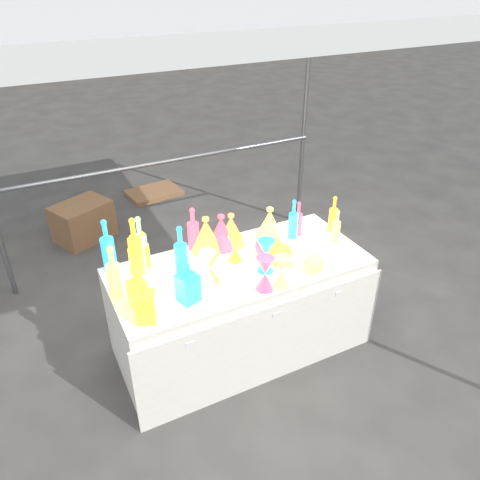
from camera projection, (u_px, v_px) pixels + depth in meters
name	position (u px, v px, depth m)	size (l,w,h in m)	color
ground	(240.00, 344.00, 3.64)	(80.00, 80.00, 0.00)	#5A5753
canopy_tent	(239.00, 2.00, 2.42)	(3.15, 3.15, 2.46)	gray
display_table	(241.00, 308.00, 3.44)	(1.84, 0.83, 0.75)	white
cardboard_box_closed	(83.00, 222.00, 4.93)	(0.56, 0.41, 0.41)	#986944
cardboard_box_flat	(154.00, 193.00, 5.96)	(0.64, 0.46, 0.06)	#986944
bottle_0	(134.00, 254.00, 3.11)	(0.07, 0.07, 0.29)	red
bottle_1	(107.00, 245.00, 3.11)	(0.09, 0.09, 0.39)	#198A1E
bottle_2	(135.00, 246.00, 3.06)	(0.09, 0.09, 0.42)	yellow
bottle_3	(193.00, 228.00, 3.36)	(0.08, 0.08, 0.33)	#1F2AB7
bottle_4	(114.00, 272.00, 2.86)	(0.09, 0.09, 0.37)	teal
bottle_5	(141.00, 243.00, 3.13)	(0.09, 0.09, 0.39)	#D62ABA
bottle_6	(144.00, 250.00, 3.16)	(0.07, 0.07, 0.28)	red
bottle_7	(181.00, 252.00, 3.05)	(0.09, 0.09, 0.38)	#198A1E
decanter_0	(145.00, 301.00, 2.69)	(0.11, 0.11, 0.28)	red
decanter_1	(137.00, 287.00, 2.82)	(0.10, 0.10, 0.26)	yellow
decanter_2	(188.00, 282.00, 2.84)	(0.12, 0.12, 0.28)	#198A1E
hourglass_0	(211.00, 268.00, 3.03)	(0.11, 0.11, 0.22)	yellow
hourglass_1	(265.00, 274.00, 2.95)	(0.12, 0.12, 0.24)	#1F2AB7
hourglass_2	(282.00, 271.00, 2.99)	(0.11, 0.11, 0.22)	teal
hourglass_3	(208.00, 268.00, 3.01)	(0.12, 0.12, 0.24)	#D62ABA
hourglass_4	(235.00, 248.00, 3.25)	(0.10, 0.10, 0.20)	red
hourglass_5	(266.00, 256.00, 3.13)	(0.12, 0.12, 0.24)	#198A1E
globe_0	(280.00, 255.00, 3.24)	(0.17, 0.17, 0.14)	red
globe_1	(314.00, 265.00, 3.15)	(0.15, 0.15, 0.12)	teal
globe_2	(271.00, 247.00, 3.33)	(0.15, 0.15, 0.12)	yellow
globe_3	(266.00, 247.00, 3.33)	(0.16, 0.16, 0.13)	#1F2AB7
lampshade_0	(206.00, 234.00, 3.35)	(0.23, 0.23, 0.27)	#FFF535
lampshade_1	(231.00, 229.00, 3.43)	(0.21, 0.21, 0.25)	#FFF535
lampshade_2	(221.00, 231.00, 3.40)	(0.22, 0.22, 0.26)	#1F2AB7
lampshade_3	(270.00, 224.00, 3.49)	(0.22, 0.22, 0.26)	teal
bottle_8	(293.00, 219.00, 3.50)	(0.07, 0.07, 0.32)	#198A1E
bottle_9	(333.00, 214.00, 3.59)	(0.07, 0.07, 0.30)	yellow
bottle_10	(298.00, 218.00, 3.54)	(0.06, 0.06, 0.28)	#1F2AB7
bottle_11	(336.00, 226.00, 3.46)	(0.06, 0.06, 0.26)	teal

